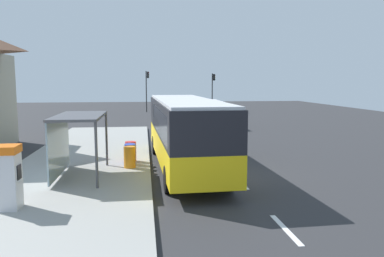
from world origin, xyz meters
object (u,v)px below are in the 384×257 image
Objects in this scene: traffic_light_near_side at (213,86)px; ticket_machine at (9,177)px; bus at (185,129)px; recycling_bin_orange at (130,157)px; white_van at (209,111)px; recycling_bin_red at (131,151)px; bus_shelter at (72,129)px; recycling_bin_blue at (130,154)px; traffic_light_far_side at (147,85)px; sedan_near at (186,104)px.

ticket_machine is at bearing -108.97° from traffic_light_near_side.
bus reaches higher than recycling_bin_orange.
recycling_bin_red is at bearing -112.66° from white_van.
ticket_machine is 0.48× the size of bus_shelter.
bus is at bearing 17.83° from bus_shelter.
bus is 11.67× the size of recycling_bin_red.
white_van reaches higher than recycling_bin_blue.
white_van is 1.31× the size of bus_shelter.
recycling_bin_red is (0.00, 1.40, 0.00)m from recycling_bin_orange.
recycling_bin_orange is 0.70m from recycling_bin_blue.
recycling_bin_orange is at bearing 56.80° from ticket_machine.
traffic_light_far_side is (-8.60, 0.80, 0.19)m from traffic_light_near_side.
recycling_bin_blue is (-2.49, 0.49, -1.19)m from bus.
recycling_bin_orange is (3.40, 5.19, -0.52)m from ticket_machine.
bus is 2.80m from recycling_bin_blue.
bus is at bearing -87.62° from traffic_light_far_side.
recycling_bin_red is (-6.50, -35.54, -0.14)m from sedan_near.
bus is 16.99m from white_van.
traffic_light_near_side reaches higher than bus_shelter.
bus_shelter is at bearing -137.81° from recycling_bin_blue.
recycling_bin_blue is 1.00× the size of recycling_bin_red.
recycling_bin_blue is 0.70m from recycling_bin_red.
recycling_bin_orange is at bearing -110.94° from white_van.
recycling_bin_blue is (3.40, 5.89, -0.52)m from ticket_machine.
traffic_light_near_side is at bearing 73.58° from recycling_bin_orange.
recycling_bin_red is at bearing -107.10° from traffic_light_near_side.
traffic_light_near_side is at bearing 72.90° from recycling_bin_red.
bus reaches higher than recycling_bin_blue.
traffic_light_near_side is at bearing -51.50° from sedan_near.
sedan_near is 0.83× the size of traffic_light_far_side.
traffic_light_far_side reaches higher than recycling_bin_orange.
ticket_machine is at bearing -137.47° from bus.
bus reaches higher than white_van.
recycling_bin_blue is at bearing -90.00° from recycling_bin_red.
sedan_near is 36.82m from recycling_bin_blue.
recycling_bin_blue is 33.16m from traffic_light_far_side.
bus_shelter is (-2.21, -2.71, 1.44)m from recycling_bin_red.
white_van reaches higher than recycling_bin_red.
sedan_near is 4.67× the size of recycling_bin_orange.
recycling_bin_orange is at bearing -90.00° from recycling_bin_red.
bus_shelter is (-8.61, -18.03, 0.75)m from white_van.
ticket_machine is at bearing -117.27° from recycling_bin_red.
recycling_bin_orange is at bearing -175.28° from bus.
recycling_bin_red is (3.40, 6.59, -0.52)m from ticket_machine.
bus is 4.94m from bus_shelter.
sedan_near is (4.01, 36.74, -1.05)m from bus.
recycling_bin_orange is (-6.40, -16.73, -0.69)m from white_van.
traffic_light_near_side reaches higher than bus.
bus is at bearing 42.53° from ticket_machine.
bus_shelter reaches higher than recycling_bin_red.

